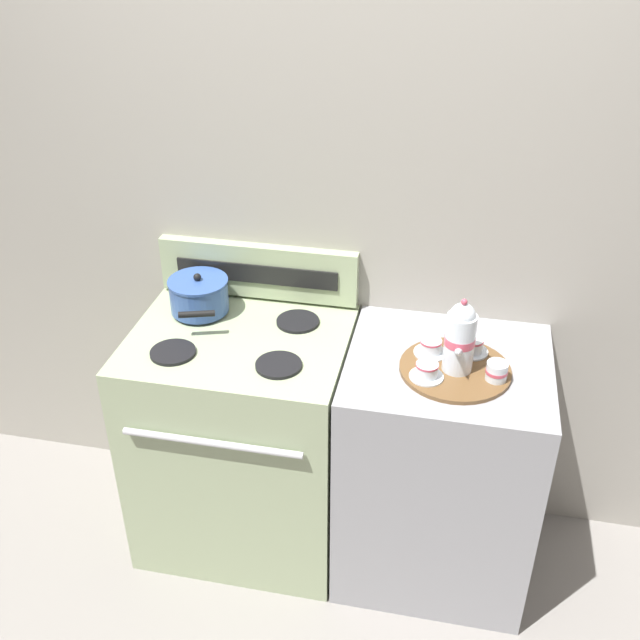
{
  "coord_description": "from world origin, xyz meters",
  "views": [
    {
      "loc": [
        0.38,
        -2.06,
        2.31
      ],
      "look_at": [
        -0.06,
        0.05,
        0.99
      ],
      "focal_mm": 42.0,
      "sensor_mm": 36.0,
      "label": 1
    }
  ],
  "objects": [
    {
      "name": "stove",
      "position": [
        -0.34,
        -0.0,
        0.46
      ],
      "size": [
        0.76,
        0.64,
        0.92
      ],
      "color": "#9EAD84",
      "rests_on": "ground"
    },
    {
      "name": "teacup_left",
      "position": [
        0.32,
        0.02,
        0.95
      ],
      "size": [
        0.11,
        0.11,
        0.05
      ],
      "color": "silver",
      "rests_on": "serving_tray"
    },
    {
      "name": "teacup_right",
      "position": [
        0.45,
        0.05,
        0.95
      ],
      "size": [
        0.11,
        0.11,
        0.05
      ],
      "color": "silver",
      "rests_on": "serving_tray"
    },
    {
      "name": "saucepan",
      "position": [
        -0.52,
        0.14,
        0.98
      ],
      "size": [
        0.22,
        0.29,
        0.15
      ],
      "color": "#335193",
      "rests_on": "stove"
    },
    {
      "name": "wall_back",
      "position": [
        0.0,
        0.33,
        1.1
      ],
      "size": [
        6.0,
        0.05,
        2.2
      ],
      "color": "#9E998E",
      "rests_on": "ground"
    },
    {
      "name": "serving_tray",
      "position": [
        0.4,
        -0.05,
        0.92
      ],
      "size": [
        0.36,
        0.36,
        0.01
      ],
      "color": "brown",
      "rests_on": "side_counter"
    },
    {
      "name": "side_counter",
      "position": [
        0.38,
        0.0,
        0.45
      ],
      "size": [
        0.67,
        0.61,
        0.91
      ],
      "color": "#939399",
      "rests_on": "ground"
    },
    {
      "name": "control_panel",
      "position": [
        -0.34,
        0.28,
        1.02
      ],
      "size": [
        0.74,
        0.05,
        0.21
      ],
      "color": "#9EAD84",
      "rests_on": "stove"
    },
    {
      "name": "creamer_jug",
      "position": [
        0.53,
        -0.08,
        0.95
      ],
      "size": [
        0.07,
        0.07,
        0.06
      ],
      "color": "silver",
      "rests_on": "serving_tray"
    },
    {
      "name": "teacup_front",
      "position": [
        0.32,
        -0.12,
        0.95
      ],
      "size": [
        0.11,
        0.11,
        0.05
      ],
      "color": "silver",
      "rests_on": "serving_tray"
    },
    {
      "name": "ground_plane",
      "position": [
        0.0,
        0.0,
        0.0
      ],
      "size": [
        6.0,
        6.0,
        0.0
      ],
      "primitive_type": "plane",
      "color": "gray"
    },
    {
      "name": "teapot",
      "position": [
        0.41,
        -0.05,
        1.04
      ],
      "size": [
        0.1,
        0.16,
        0.26
      ],
      "color": "silver",
      "rests_on": "serving_tray"
    }
  ]
}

